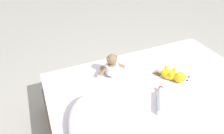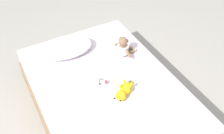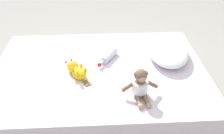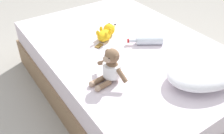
# 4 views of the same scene
# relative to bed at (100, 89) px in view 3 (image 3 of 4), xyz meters

# --- Properties ---
(ground_plane) EXTENTS (16.00, 16.00, 0.00)m
(ground_plane) POSITION_rel_bed_xyz_m (0.00, 0.00, -0.23)
(ground_plane) COLOR #9E998E
(bed) EXTENTS (1.33, 1.92, 0.47)m
(bed) POSITION_rel_bed_xyz_m (0.00, 0.00, 0.00)
(bed) COLOR #846647
(bed) RESTS_ON ground_plane
(pillow) EXTENTS (0.63, 0.44, 0.14)m
(pillow) POSITION_rel_bed_xyz_m (-0.17, 0.64, 0.31)
(pillow) COLOR white
(pillow) RESTS_ON bed
(plush_monkey) EXTENTS (0.24, 0.29, 0.24)m
(plush_monkey) POSITION_rel_bed_xyz_m (0.37, 0.30, 0.33)
(plush_monkey) COLOR brown
(plush_monkey) RESTS_ON bed
(plush_yellow_creature) EXTENTS (0.30, 0.23, 0.10)m
(plush_yellow_creature) POSITION_rel_bed_xyz_m (0.08, -0.19, 0.29)
(plush_yellow_creature) COLOR yellow
(plush_yellow_creature) RESTS_ON bed
(glass_bottle) EXTENTS (0.27, 0.20, 0.07)m
(glass_bottle) POSITION_rel_bed_xyz_m (-0.15, 0.09, 0.27)
(glass_bottle) COLOR silver
(glass_bottle) RESTS_ON bed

